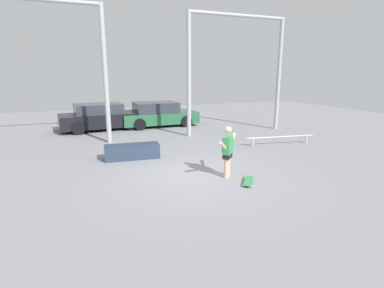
% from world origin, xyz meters
% --- Properties ---
extents(ground_plane, '(36.00, 36.00, 0.00)m').
position_xyz_m(ground_plane, '(0.00, 0.00, 0.00)').
color(ground_plane, gray).
extents(skateboarder, '(1.04, 1.00, 1.47)m').
position_xyz_m(skateboarder, '(0.75, -0.44, 0.80)').
color(skateboarder, '#DBAD89').
rests_on(skateboarder, ground_plane).
extents(skateboard, '(0.65, 0.76, 0.08)m').
position_xyz_m(skateboard, '(1.03, -1.12, 0.06)').
color(skateboard, '#338C4C').
rests_on(skateboard, ground_plane).
extents(grind_box, '(1.91, 0.77, 0.51)m').
position_xyz_m(grind_box, '(-1.41, 2.46, 0.25)').
color(grind_box, '#28384C').
rests_on(grind_box, ground_plane).
extents(grind_rail, '(2.94, 0.54, 0.37)m').
position_xyz_m(grind_rail, '(4.68, 2.18, 0.30)').
color(grind_rail, '#B7BABF').
rests_on(grind_rail, ground_plane).
extents(canopy_support_left, '(5.17, 0.20, 5.58)m').
position_xyz_m(canopy_support_left, '(-4.32, 5.27, 3.39)').
color(canopy_support_left, '#A5A8AD').
rests_on(canopy_support_left, ground_plane).
extents(canopy_support_right, '(5.17, 0.20, 5.58)m').
position_xyz_m(canopy_support_right, '(4.32, 5.27, 3.39)').
color(canopy_support_right, '#A5A8AD').
rests_on(canopy_support_right, ground_plane).
extents(parked_car_black, '(4.34, 2.25, 1.36)m').
position_xyz_m(parked_car_black, '(-1.81, 8.54, 0.66)').
color(parked_car_black, black).
rests_on(parked_car_black, ground_plane).
extents(parked_car_green, '(4.18, 2.03, 1.33)m').
position_xyz_m(parked_car_green, '(1.23, 8.46, 0.64)').
color(parked_car_green, '#28603D').
rests_on(parked_car_green, ground_plane).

